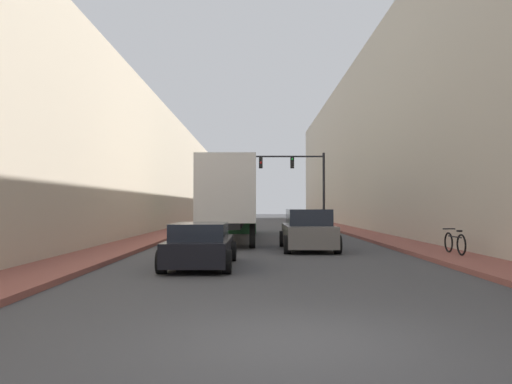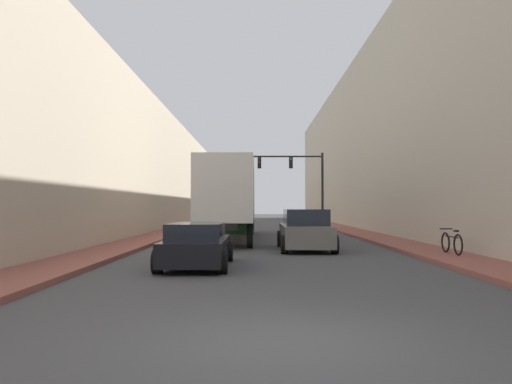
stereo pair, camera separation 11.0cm
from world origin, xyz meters
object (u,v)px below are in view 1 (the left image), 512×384
Objects in this scene: suv_car at (308,231)px; traffic_signal_gantry at (300,175)px; parked_bicycle at (455,243)px; semi_truck at (233,198)px; sedan_car at (200,246)px.

traffic_signal_gantry is at bearing 85.90° from suv_car.
traffic_signal_gantry is 23.51m from parked_bicycle.
semi_truck is 1.90× the size of traffic_signal_gantry.
semi_truck reaches higher than suv_car.
sedan_car is 8.81m from parked_bicycle.
sedan_car reaches higher than parked_bicycle.
sedan_car is at bearing -91.75° from semi_truck.
traffic_signal_gantry is (4.80, 12.83, 2.04)m from semi_truck.
parked_bicycle is (8.49, 2.36, -0.10)m from sedan_car.
suv_car is 20.10m from traffic_signal_gantry.
suv_car is (3.77, 5.59, 0.16)m from sedan_car.
sedan_car is at bearing -123.95° from suv_car.
suv_car is 0.60× the size of traffic_signal_gantry.
suv_car is (3.38, -6.91, -1.47)m from semi_truck.
semi_truck is 13.10m from parked_bicycle.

